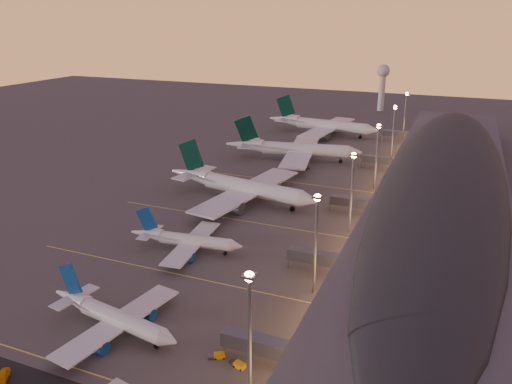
# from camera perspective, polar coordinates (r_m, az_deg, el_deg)

# --- Properties ---
(ground) EXTENTS (700.00, 700.00, 0.00)m
(ground) POSITION_cam_1_polar(r_m,az_deg,el_deg) (139.32, -7.95, -8.36)
(ground) COLOR #43403D
(airliner_narrow_south) EXTENTS (36.06, 32.53, 12.89)m
(airliner_narrow_south) POSITION_cam_1_polar(r_m,az_deg,el_deg) (115.33, -16.11, -13.50)
(airliner_narrow_south) COLOR silver
(airliner_narrow_south) RESTS_ON ground
(airliner_narrow_north) EXTENTS (34.73, 31.22, 12.40)m
(airliner_narrow_north) POSITION_cam_1_polar(r_m,az_deg,el_deg) (146.80, -8.03, -5.45)
(airliner_narrow_north) COLOR silver
(airliner_narrow_north) RESTS_ON ground
(airliner_wide_near) EXTENTS (63.75, 58.74, 20.43)m
(airliner_wide_near) POSITION_cam_1_polar(r_m,az_deg,el_deg) (183.94, -1.88, 0.66)
(airliner_wide_near) COLOR silver
(airliner_wide_near) RESTS_ON ground
(airliner_wide_mid) EXTENTS (64.53, 59.52, 20.70)m
(airliner_wide_mid) POSITION_cam_1_polar(r_m,az_deg,el_deg) (235.91, 4.25, 4.90)
(airliner_wide_mid) COLOR silver
(airliner_wide_mid) RESTS_ON ground
(airliner_wide_far) EXTENTS (66.58, 61.05, 21.30)m
(airliner_wide_far) POSITION_cam_1_polar(r_m,az_deg,el_deg) (290.65, 7.54, 7.61)
(airliner_wide_far) COLOR silver
(airliner_wide_far) RESTS_ON ground
(terminal_building) EXTENTS (56.35, 255.00, 17.46)m
(terminal_building) POSITION_cam_1_polar(r_m,az_deg,el_deg) (186.41, 20.67, 0.77)
(terminal_building) COLOR #4B4B4F
(terminal_building) RESTS_ON ground
(light_masts) EXTENTS (2.20, 217.20, 25.90)m
(light_masts) POSITION_cam_1_polar(r_m,az_deg,el_deg) (178.98, 12.63, 3.77)
(light_masts) COLOR slate
(light_masts) RESTS_ON ground
(radar_tower) EXTENTS (9.00, 9.00, 32.50)m
(radar_tower) POSITION_cam_1_polar(r_m,az_deg,el_deg) (371.81, 14.28, 12.34)
(radar_tower) COLOR silver
(radar_tower) RESTS_ON ground
(lane_markings) EXTENTS (90.00, 180.36, 0.00)m
(lane_markings) POSITION_cam_1_polar(r_m,az_deg,el_deg) (171.57, -1.26, -2.63)
(lane_markings) COLOR #D8C659
(lane_markings) RESTS_ON ground
(baggage_tug_a) EXTENTS (3.70, 2.29, 1.03)m
(baggage_tug_a) POSITION_cam_1_polar(r_m,az_deg,el_deg) (102.96, -2.09, -19.10)
(baggage_tug_a) COLOR orange
(baggage_tug_a) RESTS_ON ground
(baggage_tug_b) EXTENTS (3.56, 2.86, 1.01)m
(baggage_tug_b) POSITION_cam_1_polar(r_m,az_deg,el_deg) (105.26, -4.45, -18.17)
(baggage_tug_b) COLOR orange
(baggage_tug_b) RESTS_ON ground
(service_van_b) EXTENTS (4.08, 4.94, 1.59)m
(service_van_b) POSITION_cam_1_polar(r_m,az_deg,el_deg) (110.46, -26.99, -18.30)
(service_van_b) COLOR orange
(service_van_b) RESTS_ON ground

